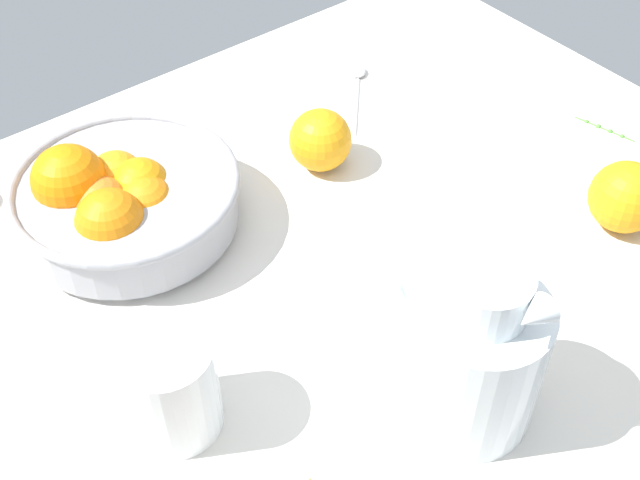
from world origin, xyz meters
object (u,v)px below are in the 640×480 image
(loose_orange_1, at_px, (320,140))
(spoon, at_px, (357,87))
(juice_pitcher, at_px, (471,362))
(juice_glass, at_px, (171,392))
(fruit_bowl, at_px, (122,200))
(loose_orange_0, at_px, (626,197))

(loose_orange_1, height_order, spoon, loose_orange_1)
(juice_pitcher, distance_m, spoon, 0.54)
(juice_pitcher, relative_size, loose_orange_1, 2.46)
(juice_glass, xyz_separation_m, loose_orange_1, (0.34, 0.21, -0.01))
(juice_pitcher, bearing_deg, spoon, 60.84)
(fruit_bowl, height_order, loose_orange_1, fruit_bowl)
(juice_pitcher, height_order, loose_orange_1, juice_pitcher)
(juice_glass, bearing_deg, juice_pitcher, -34.68)
(juice_pitcher, bearing_deg, loose_orange_0, 11.63)
(fruit_bowl, xyz_separation_m, loose_orange_1, (0.25, -0.05, -0.01))
(juice_glass, xyz_separation_m, loose_orange_0, (0.55, -0.09, -0.00))
(juice_pitcher, bearing_deg, juice_glass, 145.32)
(juice_glass, relative_size, spoon, 0.83)
(juice_pitcher, height_order, spoon, juice_pitcher)
(fruit_bowl, bearing_deg, spoon, 7.41)
(juice_glass, height_order, loose_orange_0, juice_glass)
(juice_pitcher, xyz_separation_m, loose_orange_1, (0.12, 0.37, -0.03))
(juice_glass, relative_size, loose_orange_0, 1.28)
(juice_glass, xyz_separation_m, spoon, (0.49, 0.31, -0.04))
(loose_orange_0, xyz_separation_m, spoon, (-0.06, 0.40, -0.04))
(spoon, bearing_deg, fruit_bowl, -172.59)
(fruit_bowl, distance_m, juice_glass, 0.28)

